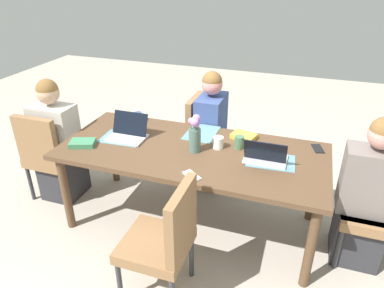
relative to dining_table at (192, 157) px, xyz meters
name	(u,v)px	position (x,y,z in m)	size (l,w,h in m)	color
ground_plane	(192,222)	(0.00, 0.00, -0.67)	(10.00, 10.00, 0.00)	#B2A899
dining_table	(192,157)	(0.00, 0.00, 0.00)	(2.15, 0.95, 0.74)	brown
chair_near_left_near	(205,135)	(0.12, -0.77, -0.17)	(0.44, 0.44, 0.90)	olive
person_near_left_near	(211,136)	(0.04, -0.71, -0.14)	(0.36, 0.40, 1.19)	#2D2D33
chair_head_left_left_mid	(372,200)	(-1.40, -0.11, -0.17)	(0.44, 0.44, 0.90)	olive
person_head_left_left_mid	(365,201)	(-1.34, -0.04, -0.14)	(0.40, 0.36, 1.19)	#2D2D33
chair_head_right_left_far	(49,153)	(1.41, 0.07, -0.17)	(0.44, 0.44, 0.90)	olive
person_head_right_left_far	(58,147)	(1.35, -0.01, -0.14)	(0.40, 0.36, 1.19)	#2D2D33
chair_far_right_near	(165,237)	(-0.08, 0.77, -0.17)	(0.44, 0.44, 0.90)	olive
flower_vase	(195,134)	(-0.03, 0.01, 0.22)	(0.10, 0.13, 0.30)	#4C6B60
placemat_near_left_near	(201,133)	(0.02, -0.32, 0.08)	(0.36, 0.26, 0.00)	slate
placemat_head_left_left_mid	(271,161)	(-0.63, -0.02, 0.08)	(0.36, 0.26, 0.00)	slate
placemat_head_right_left_far	(123,138)	(0.63, 0.00, 0.08)	(0.36, 0.26, 0.00)	slate
laptop_head_left_left_mid	(265,157)	(-0.59, 0.01, 0.12)	(0.32, 0.22, 0.20)	silver
laptop_head_right_left_far	(128,133)	(0.59, -0.03, 0.12)	(0.32, 0.22, 0.20)	silver
coffee_mug_near_left	(138,117)	(0.67, -0.37, 0.12)	(0.08, 0.08, 0.09)	#33477A
coffee_mug_near_right	(218,143)	(-0.19, -0.10, 0.12)	(0.08, 0.08, 0.10)	white
coffee_mug_centre_left	(239,142)	(-0.35, -0.15, 0.13)	(0.08, 0.08, 0.11)	#47704C
book_red_cover	(82,143)	(0.88, 0.23, 0.09)	(0.20, 0.14, 0.04)	#3D7F56
book_blue_cover	(244,136)	(-0.36, -0.34, 0.09)	(0.20, 0.14, 0.04)	gold
phone_black	(318,149)	(-0.97, -0.34, 0.08)	(0.15, 0.07, 0.01)	black
phone_silver	(192,176)	(-0.13, 0.38, 0.08)	(0.15, 0.07, 0.01)	silver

